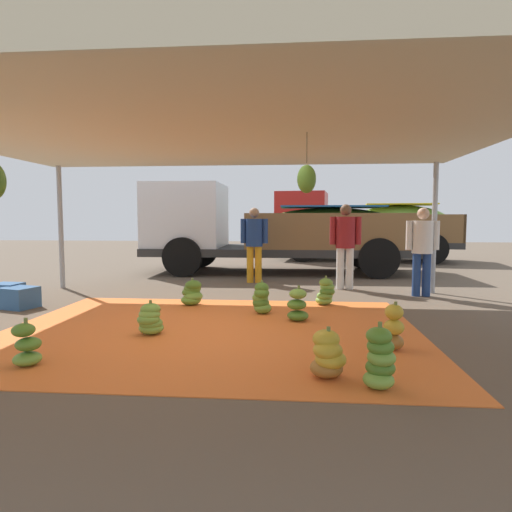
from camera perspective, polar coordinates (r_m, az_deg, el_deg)
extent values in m
plane|color=brown|center=(8.80, -2.19, -4.75)|extent=(40.00, 40.00, 0.00)
cube|color=orange|center=(5.90, -5.83, -9.51)|extent=(5.40, 4.32, 0.01)
cylinder|color=#9EA0A5|center=(10.16, -23.81, 3.36)|extent=(0.10, 0.10, 2.55)
cylinder|color=#9EA0A5|center=(9.32, 21.93, 3.33)|extent=(0.10, 0.10, 2.55)
cube|color=beige|center=(5.83, -6.06, 15.88)|extent=(8.00, 7.00, 0.06)
cube|color=beige|center=(2.58, -22.51, 26.08)|extent=(8.00, 0.04, 0.28)
cylinder|color=#4C422D|center=(5.81, 6.56, 13.67)|extent=(0.01, 0.01, 0.39)
ellipsoid|color=#518428|center=(5.76, 6.52, 9.81)|extent=(0.24, 0.24, 0.36)
ellipsoid|color=#75A83D|center=(5.81, -13.32, -8.98)|extent=(0.40, 0.40, 0.16)
ellipsoid|color=#6B9E38|center=(5.80, -13.37, -8.42)|extent=(0.41, 0.41, 0.16)
ellipsoid|color=#6B9E38|center=(5.75, -13.65, -7.92)|extent=(0.39, 0.39, 0.16)
ellipsoid|color=#75A83D|center=(5.75, -13.53, -7.31)|extent=(0.30, 0.30, 0.16)
ellipsoid|color=#6B9E38|center=(5.76, -13.42, -6.69)|extent=(0.35, 0.35, 0.16)
cylinder|color=olive|center=(5.73, -13.40, -6.13)|extent=(0.04, 0.04, 0.12)
ellipsoid|color=#75A83D|center=(7.63, 8.72, -5.64)|extent=(0.32, 0.32, 0.15)
ellipsoid|color=#6B9E38|center=(7.60, 8.82, -5.11)|extent=(0.29, 0.29, 0.15)
ellipsoid|color=#477523|center=(7.60, 9.13, -4.55)|extent=(0.36, 0.36, 0.15)
ellipsoid|color=#6B9E38|center=(7.63, 9.16, -3.94)|extent=(0.33, 0.33, 0.15)
ellipsoid|color=#6B9E38|center=(7.60, 8.98, -3.40)|extent=(0.26, 0.26, 0.15)
cylinder|color=olive|center=(7.59, 8.97, -2.96)|extent=(0.04, 0.04, 0.12)
ellipsoid|color=#996628|center=(5.24, 17.15, -10.49)|extent=(0.29, 0.29, 0.18)
ellipsoid|color=gold|center=(5.19, 17.31, -8.72)|extent=(0.24, 0.24, 0.18)
ellipsoid|color=gold|center=(5.16, 17.34, -6.89)|extent=(0.27, 0.27, 0.18)
cylinder|color=olive|center=(5.13, 17.50, -6.28)|extent=(0.04, 0.04, 0.12)
ellipsoid|color=#477523|center=(6.41, 5.40, -7.63)|extent=(0.43, 0.43, 0.15)
ellipsoid|color=#518428|center=(6.39, 5.25, -6.22)|extent=(0.32, 0.32, 0.15)
ellipsoid|color=#75A83D|center=(6.35, 5.41, -4.86)|extent=(0.31, 0.31, 0.15)
cylinder|color=olive|center=(6.34, 5.53, -4.32)|extent=(0.04, 0.04, 0.12)
ellipsoid|color=#6B9E38|center=(6.85, 0.87, -6.68)|extent=(0.38, 0.38, 0.17)
ellipsoid|color=#477523|center=(6.84, 0.63, -6.04)|extent=(0.36, 0.36, 0.17)
ellipsoid|color=#6B9E38|center=(6.84, 0.54, -5.37)|extent=(0.32, 0.32, 0.17)
ellipsoid|color=#518428|center=(6.78, 0.72, -4.80)|extent=(0.32, 0.32, 0.17)
ellipsoid|color=#477523|center=(6.79, 0.73, -4.13)|extent=(0.28, 0.28, 0.17)
cylinder|color=olive|center=(6.78, 0.76, -3.63)|extent=(0.04, 0.04, 0.12)
ellipsoid|color=#75A83D|center=(4.08, 15.47, -15.09)|extent=(0.37, 0.37, 0.15)
ellipsoid|color=#477523|center=(4.08, 15.69, -13.64)|extent=(0.27, 0.27, 0.15)
ellipsoid|color=#75A83D|center=(4.03, 15.82, -12.46)|extent=(0.33, 0.33, 0.15)
ellipsoid|color=#518428|center=(4.01, 15.72, -11.14)|extent=(0.26, 0.26, 0.15)
ellipsoid|color=#518428|center=(3.96, 15.53, -9.88)|extent=(0.30, 0.30, 0.15)
cylinder|color=olive|center=(3.96, 15.65, -9.01)|extent=(0.04, 0.04, 0.12)
ellipsoid|color=#60932D|center=(7.59, -8.36, -5.61)|extent=(0.48, 0.48, 0.17)
ellipsoid|color=#6B9E38|center=(7.58, -8.08, -5.15)|extent=(0.44, 0.44, 0.17)
ellipsoid|color=#518428|center=(7.61, -8.35, -4.63)|extent=(0.41, 0.41, 0.17)
ellipsoid|color=#518428|center=(7.60, -8.18, -4.17)|extent=(0.35, 0.35, 0.17)
ellipsoid|color=#477523|center=(7.55, -8.07, -3.74)|extent=(0.37, 0.37, 0.17)
cylinder|color=olive|center=(7.55, -8.18, -3.28)|extent=(0.04, 0.04, 0.12)
ellipsoid|color=#996628|center=(4.24, 9.04, -14.02)|extent=(0.40, 0.40, 0.17)
ellipsoid|color=gold|center=(4.20, 9.58, -12.97)|extent=(0.38, 0.38, 0.17)
ellipsoid|color=gold|center=(4.16, 9.21, -11.85)|extent=(0.38, 0.38, 0.17)
ellipsoid|color=gold|center=(4.18, 9.00, -10.49)|extent=(0.33, 0.33, 0.17)
cylinder|color=olive|center=(4.15, 9.30, -9.77)|extent=(0.04, 0.04, 0.12)
ellipsoid|color=#6B9E38|center=(5.05, -27.33, -11.65)|extent=(0.30, 0.30, 0.13)
ellipsoid|color=#518428|center=(5.03, -27.23, -10.03)|extent=(0.27, 0.27, 0.13)
ellipsoid|color=#518428|center=(5.01, -27.74, -8.43)|extent=(0.31, 0.31, 0.13)
cylinder|color=olive|center=(5.00, -27.48, -7.74)|extent=(0.04, 0.04, 0.12)
cube|color=#2D2D2D|center=(12.10, 3.10, 0.72)|extent=(7.15, 2.52, 0.20)
cube|color=silver|center=(12.40, -8.88, 5.16)|extent=(2.02, 2.27, 1.70)
cube|color=#232D38|center=(12.67, -13.38, 6.62)|extent=(0.04, 1.96, 0.75)
cube|color=brown|center=(10.94, 10.09, 3.11)|extent=(4.42, 0.12, 0.90)
cube|color=brown|center=(13.30, 9.08, 3.41)|extent=(4.42, 0.12, 0.90)
cube|color=brown|center=(12.51, 19.51, 3.11)|extent=(0.10, 2.45, 0.90)
ellipsoid|color=#477523|center=(12.12, 9.54, 3.65)|extent=(3.91, 2.09, 1.06)
cube|color=#19569E|center=(12.12, 9.58, 6.24)|extent=(2.67, 1.89, 0.04)
cylinder|color=black|center=(11.31, -9.41, -0.13)|extent=(1.00, 0.29, 1.00)
cylinder|color=black|center=(13.50, -7.14, 0.69)|extent=(1.00, 0.29, 1.00)
cylinder|color=black|center=(11.20, 15.47, -0.29)|extent=(1.00, 0.29, 1.00)
cylinder|color=black|center=(13.41, 13.62, 0.56)|extent=(1.00, 0.29, 1.00)
cube|color=#2D2D2D|center=(16.01, 13.76, 1.59)|extent=(6.32, 3.01, 0.20)
cube|color=red|center=(16.08, 5.97, 5.10)|extent=(1.95, 2.27, 1.70)
cube|color=#232D38|center=(16.20, 2.93, 6.32)|extent=(0.25, 1.79, 0.75)
cube|color=brown|center=(14.98, 18.34, 3.38)|extent=(3.75, 0.56, 0.90)
cube|color=brown|center=(17.14, 17.58, 3.55)|extent=(3.75, 0.56, 0.90)
cube|color=brown|center=(16.35, 24.40, 3.29)|extent=(0.37, 2.24, 0.90)
ellipsoid|color=#75A83D|center=(16.06, 17.95, 4.05)|extent=(3.53, 2.30, 1.23)
cube|color=yellow|center=(16.07, 18.01, 6.31)|extent=(2.46, 1.99, 0.04)
cylinder|color=black|center=(15.08, 5.97, 1.13)|extent=(1.03, 0.41, 1.00)
cylinder|color=black|center=(17.11, 6.73, 1.56)|extent=(1.03, 0.41, 1.00)
cylinder|color=black|center=(15.19, 21.68, 0.84)|extent=(1.03, 0.41, 1.00)
cylinder|color=black|center=(17.21, 20.57, 1.30)|extent=(1.03, 0.41, 1.00)
cylinder|color=orange|center=(10.15, -0.76, -1.09)|extent=(0.16, 0.16, 0.83)
cylinder|color=orange|center=(10.13, 0.30, -1.10)|extent=(0.16, 0.16, 0.83)
cylinder|color=navy|center=(10.09, -0.23, 3.03)|extent=(0.38, 0.38, 0.63)
cylinder|color=navy|center=(10.12, -1.66, 3.23)|extent=(0.12, 0.12, 0.56)
cylinder|color=navy|center=(10.07, 1.20, 3.22)|extent=(0.12, 0.12, 0.56)
sphere|color=#936B4C|center=(10.09, -0.23, 5.58)|extent=(0.23, 0.23, 0.23)
cylinder|color=navy|center=(8.90, 19.93, -2.28)|extent=(0.15, 0.15, 0.81)
cylinder|color=navy|center=(8.95, 21.06, -2.28)|extent=(0.15, 0.15, 0.81)
cylinder|color=silver|center=(8.87, 20.63, 2.30)|extent=(0.37, 0.37, 0.61)
cylinder|color=silver|center=(8.80, 19.10, 2.55)|extent=(0.12, 0.12, 0.54)
cylinder|color=silver|center=(8.93, 22.16, 2.48)|extent=(0.12, 0.12, 0.54)
sphere|color=tan|center=(8.86, 20.72, 5.13)|extent=(0.22, 0.22, 0.22)
cylinder|color=silver|center=(9.38, 10.77, -1.59)|extent=(0.16, 0.16, 0.86)
cylinder|color=silver|center=(9.40, 11.94, -1.59)|extent=(0.16, 0.16, 0.86)
cylinder|color=maroon|center=(9.34, 11.43, 3.00)|extent=(0.39, 0.39, 0.64)
cylinder|color=maroon|center=(9.31, 9.85, 3.24)|extent=(0.13, 0.13, 0.57)
cylinder|color=maroon|center=(9.37, 13.01, 3.19)|extent=(0.13, 0.13, 0.57)
sphere|color=brown|center=(9.33, 11.48, 5.83)|extent=(0.23, 0.23, 0.23)
cube|color=#335B8E|center=(8.26, -28.16, -4.74)|extent=(0.61, 0.57, 0.34)
cube|color=#335B8E|center=(8.70, -29.35, -4.27)|extent=(0.48, 0.42, 0.36)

